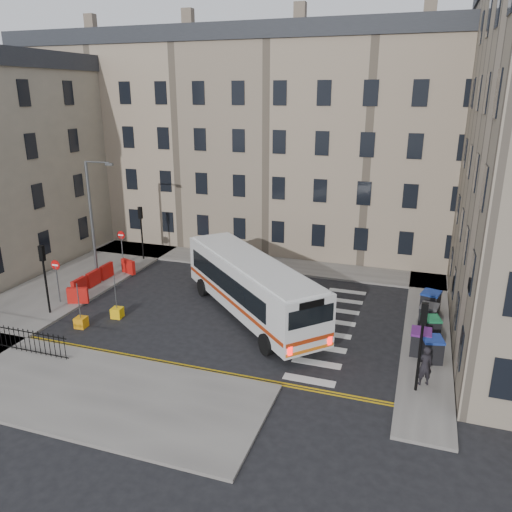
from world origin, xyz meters
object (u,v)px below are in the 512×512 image
Objects in this scene: wheelie_bin_c at (430,327)px; wheelie_bin_d at (429,315)px; wheelie_bin_a at (432,349)px; bollard_yellow at (117,313)px; bus at (251,285)px; bollard_chevron at (81,322)px; wheelie_bin_e at (430,302)px; pedestrian at (425,366)px; streetlamp at (91,218)px; wheelie_bin_b at (420,342)px.

wheelie_bin_d is (-0.10, 1.48, 0.04)m from wheelie_bin_c.
wheelie_bin_a is 4.01m from wheelie_bin_d.
bus is at bearing 20.45° from bollard_yellow.
wheelie_bin_e is at bearing 23.67° from bollard_chevron.
wheelie_bin_d is 0.67× the size of pedestrian.
bollard_yellow is (-7.28, -2.71, -1.65)m from bus.
wheelie_bin_b is at bearing -10.69° from streetlamp.
wheelie_bin_b is 0.92× the size of wheelie_bin_e.
wheelie_bin_c is (0.46, 2.00, -0.06)m from wheelie_bin_b.
streetlamp is 6.72× the size of wheelie_bin_c.
wheelie_bin_d is 6.32m from pedestrian.
streetlamp is 12.69m from bus.
streetlamp is 8.15m from bollard_yellow.
streetlamp is at bearing -171.07° from wheelie_bin_d.
pedestrian is (-0.25, -4.84, 0.36)m from wheelie_bin_c.
wheelie_bin_c is at bearing 77.58° from wheelie_bin_b.
wheelie_bin_b is 2.05m from wheelie_bin_c.
bus reaches higher than wheelie_bin_c.
wheelie_bin_d is (9.79, 1.72, -1.20)m from bus.
wheelie_bin_b reaches higher than bollard_chevron.
bollard_chevron is (-8.46, -4.45, -1.65)m from bus.
streetlamp is 0.75× the size of bus.
wheelie_bin_a reaches higher than wheelie_bin_c.
wheelie_bin_e reaches higher than bollard_chevron.
wheelie_bin_a is at bearing -11.76° from streetlamp.
wheelie_bin_a is 18.54m from bollard_chevron.
streetlamp reaches higher than bollard_yellow.
wheelie_bin_a is (22.20, -4.62, -3.59)m from streetlamp.
bollard_yellow is (-17.17, -2.96, -0.41)m from wheelie_bin_c.
wheelie_bin_b is at bearing 3.30° from bollard_yellow.
streetlamp reaches higher than pedestrian.
bollard_chevron is (-18.10, 0.14, -0.77)m from pedestrian.
wheelie_bin_d is at bearing -36.06° from bus.
wheelie_bin_d is (22.03, -0.62, -3.59)m from streetlamp.
bus is 18.09× the size of bollard_yellow.
wheelie_bin_a is at bearing -44.61° from wheelie_bin_b.
wheelie_bin_d is at bearing 18.69° from bollard_chevron.
pedestrian is 3.07× the size of bollard_yellow.
bollard_yellow is (4.96, -5.05, -4.04)m from streetlamp.
wheelie_bin_a and wheelie_bin_d have the same top height.
pedestrian is at bearing -111.71° from wheelie_bin_a.
bollard_yellow is at bearing 154.41° from bus.
bollard_yellow is (-17.14, -6.29, -0.48)m from wheelie_bin_e.
pedestrian is 3.07× the size of bollard_chevron.
wheelie_bin_b is (9.43, -1.75, -1.18)m from bus.
wheelie_bin_a is at bearing -74.46° from wheelie_bin_e.
bollard_yellow is (-17.24, -0.43, -0.45)m from wheelie_bin_a.
bus is (12.24, -2.34, -2.39)m from streetlamp.
bus is at bearing 170.10° from wheelie_bin_b.
bus is at bearing 153.06° from wheelie_bin_a.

